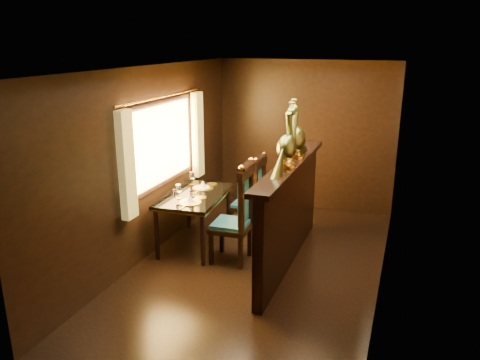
{
  "coord_description": "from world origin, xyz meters",
  "views": [
    {
      "loc": [
        1.67,
        -5.15,
        2.82
      ],
      "look_at": [
        -0.33,
        0.24,
        1.08
      ],
      "focal_mm": 35.0,
      "sensor_mm": 36.0,
      "label": 1
    }
  ],
  "objects_px": {
    "chair_right": "(255,193)",
    "peacock_right": "(297,128)",
    "chair_left": "(240,210)",
    "peacock_left": "(287,136)",
    "dining_table": "(194,199)"
  },
  "relations": [
    {
      "from": "chair_right",
      "to": "peacock_left",
      "type": "relative_size",
      "value": 1.64
    },
    {
      "from": "chair_right",
      "to": "peacock_left",
      "type": "xyz_separation_m",
      "value": [
        0.72,
        -0.98,
        1.09
      ]
    },
    {
      "from": "chair_right",
      "to": "peacock_right",
      "type": "xyz_separation_m",
      "value": [
        0.72,
        -0.51,
        1.1
      ]
    },
    {
      "from": "chair_right",
      "to": "peacock_right",
      "type": "bearing_deg",
      "value": -34.47
    },
    {
      "from": "chair_left",
      "to": "chair_right",
      "type": "xyz_separation_m",
      "value": [
        -0.11,
        0.93,
        -0.07
      ]
    },
    {
      "from": "dining_table",
      "to": "chair_left",
      "type": "bearing_deg",
      "value": -23.72
    },
    {
      "from": "chair_left",
      "to": "peacock_right",
      "type": "relative_size",
      "value": 1.77
    },
    {
      "from": "dining_table",
      "to": "peacock_right",
      "type": "bearing_deg",
      "value": 1.37
    },
    {
      "from": "dining_table",
      "to": "chair_right",
      "type": "bearing_deg",
      "value": 39.95
    },
    {
      "from": "chair_right",
      "to": "peacock_right",
      "type": "distance_m",
      "value": 1.41
    },
    {
      "from": "chair_left",
      "to": "peacock_left",
      "type": "bearing_deg",
      "value": -7.7
    },
    {
      "from": "dining_table",
      "to": "chair_left",
      "type": "height_order",
      "value": "chair_left"
    },
    {
      "from": "chair_right",
      "to": "peacock_left",
      "type": "height_order",
      "value": "peacock_left"
    },
    {
      "from": "peacock_left",
      "to": "peacock_right",
      "type": "relative_size",
      "value": 0.97
    },
    {
      "from": "chair_left",
      "to": "peacock_right",
      "type": "bearing_deg",
      "value": 32.57
    }
  ]
}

